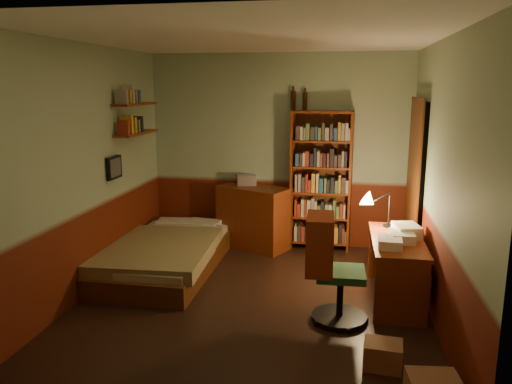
% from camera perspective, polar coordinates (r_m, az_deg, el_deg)
% --- Properties ---
extents(floor, '(3.50, 4.00, 0.02)m').
position_cam_1_polar(floor, '(5.24, -0.49, -12.54)').
color(floor, black).
rests_on(floor, ground).
extents(ceiling, '(3.50, 4.00, 0.02)m').
position_cam_1_polar(ceiling, '(4.78, -0.55, 17.34)').
color(ceiling, silver).
rests_on(ceiling, wall_back).
extents(wall_back, '(3.50, 0.02, 2.60)m').
position_cam_1_polar(wall_back, '(6.80, 2.61, 4.70)').
color(wall_back, '#8DA583').
rests_on(wall_back, ground).
extents(wall_left, '(0.02, 4.00, 2.60)m').
position_cam_1_polar(wall_left, '(5.44, -19.06, 2.20)').
color(wall_left, '#8DA583').
rests_on(wall_left, ground).
extents(wall_right, '(0.02, 4.00, 2.60)m').
position_cam_1_polar(wall_right, '(4.84, 20.41, 0.94)').
color(wall_right, '#8DA583').
rests_on(wall_right, ground).
extents(wall_front, '(3.50, 0.02, 2.60)m').
position_cam_1_polar(wall_front, '(2.94, -7.78, -5.25)').
color(wall_front, '#8DA583').
rests_on(wall_front, ground).
extents(doorway, '(0.06, 0.90, 2.00)m').
position_cam_1_polar(doorway, '(6.15, 17.77, 0.51)').
color(doorway, black).
rests_on(doorway, ground).
extents(door_trim, '(0.02, 0.98, 2.08)m').
position_cam_1_polar(door_trim, '(6.15, 17.45, 0.53)').
color(door_trim, '#4B250E').
rests_on(door_trim, ground).
extents(bed, '(1.13, 2.12, 0.63)m').
position_cam_1_polar(bed, '(6.10, -10.29, -5.85)').
color(bed, olive).
rests_on(bed, ground).
extents(dresser, '(1.06, 0.83, 0.84)m').
position_cam_1_polar(dresser, '(6.78, -0.26, -2.89)').
color(dresser, '#66270E').
rests_on(dresser, ground).
extents(mini_stereo, '(0.30, 0.26, 0.14)m').
position_cam_1_polar(mini_stereo, '(6.82, -1.09, 1.39)').
color(mini_stereo, '#B2B2B7').
rests_on(mini_stereo, dresser).
extents(bookshelf, '(0.81, 0.31, 1.85)m').
position_cam_1_polar(bookshelf, '(6.65, 7.44, 1.19)').
color(bookshelf, '#66270E').
rests_on(bookshelf, ground).
extents(bottle_left, '(0.08, 0.08, 0.25)m').
position_cam_1_polar(bottle_left, '(6.68, 4.27, 10.39)').
color(bottle_left, black).
rests_on(bottle_left, bookshelf).
extents(bottle_right, '(0.08, 0.08, 0.23)m').
position_cam_1_polar(bottle_right, '(6.66, 5.61, 10.27)').
color(bottle_right, black).
rests_on(bottle_right, bookshelf).
extents(desk, '(0.52, 1.23, 0.66)m').
position_cam_1_polar(desk, '(5.37, 15.65, -8.49)').
color(desk, '#66270E').
rests_on(desk, ground).
extents(paper_stack, '(0.29, 0.36, 0.13)m').
position_cam_1_polar(paper_stack, '(5.34, 16.83, -4.26)').
color(paper_stack, silver).
rests_on(paper_stack, desk).
extents(desk_lamp, '(0.21, 0.21, 0.53)m').
position_cam_1_polar(desk_lamp, '(5.60, 15.01, -1.27)').
color(desk_lamp, black).
rests_on(desk_lamp, desk).
extents(office_chair, '(0.56, 0.50, 1.09)m').
position_cam_1_polar(office_chair, '(4.71, 9.70, -8.32)').
color(office_chair, '#27562D').
rests_on(office_chair, ground).
extents(red_jacket, '(0.38, 0.51, 0.53)m').
position_cam_1_polar(red_jacket, '(4.51, 8.46, 1.52)').
color(red_jacket, '#9C3519').
rests_on(red_jacket, office_chair).
extents(wall_shelf_lower, '(0.20, 0.90, 0.03)m').
position_cam_1_polar(wall_shelf_lower, '(6.33, -13.47, 6.56)').
color(wall_shelf_lower, '#66270E').
rests_on(wall_shelf_lower, wall_left).
extents(wall_shelf_upper, '(0.20, 0.90, 0.03)m').
position_cam_1_polar(wall_shelf_upper, '(6.31, -13.63, 9.73)').
color(wall_shelf_upper, '#66270E').
rests_on(wall_shelf_upper, wall_left).
extents(framed_picture, '(0.04, 0.32, 0.26)m').
position_cam_1_polar(framed_picture, '(5.96, -15.92, 2.71)').
color(framed_picture, black).
rests_on(framed_picture, wall_left).
extents(cardboard_box_b, '(0.32, 0.27, 0.21)m').
position_cam_1_polar(cardboard_box_b, '(4.23, 14.29, -17.59)').
color(cardboard_box_b, '#906347').
rests_on(cardboard_box_b, ground).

